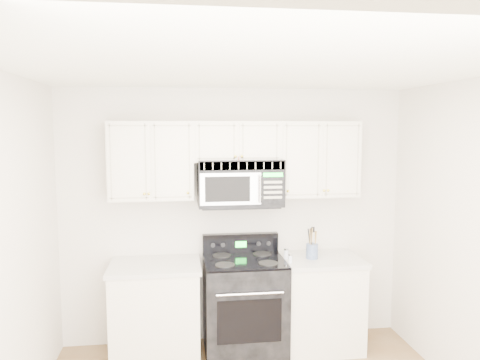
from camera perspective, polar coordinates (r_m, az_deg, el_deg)
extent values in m
cube|color=white|center=(3.04, 3.34, 13.75)|extent=(3.50, 3.50, 0.01)
cube|color=beige|center=(4.83, -0.71, -4.44)|extent=(3.50, 0.01, 2.60)
cube|color=silver|center=(4.75, -10.22, -15.59)|extent=(0.82, 0.63, 0.88)
cube|color=beige|center=(4.59, -10.34, -10.26)|extent=(0.86, 0.65, 0.04)
cube|color=black|center=(4.94, -10.10, -19.61)|extent=(0.82, 0.55, 0.10)
cube|color=silver|center=(4.93, 9.35, -14.70)|extent=(0.82, 0.63, 0.88)
cube|color=beige|center=(4.79, 9.45, -9.55)|extent=(0.86, 0.65, 0.04)
cube|color=black|center=(5.12, 9.13, -18.61)|extent=(0.82, 0.55, 0.10)
cube|color=black|center=(4.76, 0.53, -15.17)|extent=(0.78, 0.67, 0.92)
cube|color=black|center=(4.45, 1.17, -16.87)|extent=(0.59, 0.01, 0.41)
cylinder|color=silver|center=(4.33, 1.23, -13.72)|extent=(0.61, 0.02, 0.02)
cube|color=black|center=(4.61, 0.54, -9.78)|extent=(0.78, 0.67, 0.02)
cube|color=black|center=(4.86, 0.04, -7.72)|extent=(0.78, 0.08, 0.20)
cube|color=#18FF32|center=(4.82, 0.12, -7.85)|extent=(0.11, 0.00, 0.06)
cube|color=silver|center=(4.56, -10.75, 2.35)|extent=(0.80, 0.33, 0.75)
cube|color=silver|center=(4.76, 9.38, 2.54)|extent=(0.80, 0.33, 0.75)
cube|color=silver|center=(4.58, -0.47, 4.73)|extent=(0.84, 0.33, 0.39)
sphere|color=yellow|center=(4.41, -11.06, -1.66)|extent=(0.03, 0.03, 0.03)
sphere|color=yellow|center=(4.40, -6.38, -1.59)|extent=(0.03, 0.03, 0.03)
sphere|color=yellow|center=(4.52, 5.88, -1.37)|extent=(0.03, 0.03, 0.03)
sphere|color=yellow|center=(4.62, 10.22, -1.27)|extent=(0.03, 0.03, 0.03)
sphere|color=yellow|center=(4.40, -0.56, 2.90)|extent=(0.03, 0.03, 0.03)
sphere|color=yellow|center=(4.41, 0.22, 2.90)|extent=(0.03, 0.03, 0.03)
cylinder|color=red|center=(4.41, -0.16, 2.25)|extent=(0.01, 0.00, 0.10)
sphere|color=yellow|center=(4.41, -0.16, 1.53)|extent=(0.03, 0.03, 0.03)
cube|color=black|center=(4.58, -0.02, -0.27)|extent=(0.82, 0.41, 0.45)
cube|color=#B3AC97|center=(4.36, 0.32, 1.75)|extent=(0.80, 0.01, 0.08)
cube|color=silver|center=(4.36, -1.13, -1.11)|extent=(0.57, 0.01, 0.30)
cube|color=black|center=(4.35, -1.52, -1.13)|extent=(0.42, 0.01, 0.24)
cube|color=black|center=(4.42, 4.03, -1.02)|extent=(0.23, 0.01, 0.30)
cube|color=#18FF32|center=(4.40, 4.06, 0.64)|extent=(0.19, 0.00, 0.04)
cylinder|color=silver|center=(4.36, 2.47, -1.11)|extent=(0.02, 0.02, 0.26)
cylinder|color=slate|center=(4.73, 8.77, -8.57)|extent=(0.12, 0.12, 0.15)
cylinder|color=olive|center=(4.72, 9.16, -7.68)|extent=(0.01, 0.01, 0.26)
cylinder|color=black|center=(4.73, 8.50, -7.51)|extent=(0.01, 0.01, 0.28)
cylinder|color=olive|center=(4.67, 8.70, -7.56)|extent=(0.01, 0.01, 0.29)
cylinder|color=black|center=(4.72, 9.16, -7.68)|extent=(0.01, 0.01, 0.26)
cylinder|color=olive|center=(4.73, 8.49, -7.52)|extent=(0.01, 0.01, 0.28)
cylinder|color=black|center=(4.67, 8.70, -7.56)|extent=(0.01, 0.01, 0.29)
cylinder|color=olive|center=(4.72, 9.16, -7.68)|extent=(0.01, 0.01, 0.26)
cylinder|color=silver|center=(4.69, 5.65, -9.01)|extent=(0.04, 0.04, 0.09)
cylinder|color=silver|center=(4.68, 5.66, -8.39)|extent=(0.04, 0.04, 0.02)
cylinder|color=silver|center=(4.56, 6.15, -9.57)|extent=(0.04, 0.04, 0.07)
cylinder|color=silver|center=(4.55, 6.16, -9.03)|extent=(0.04, 0.04, 0.01)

